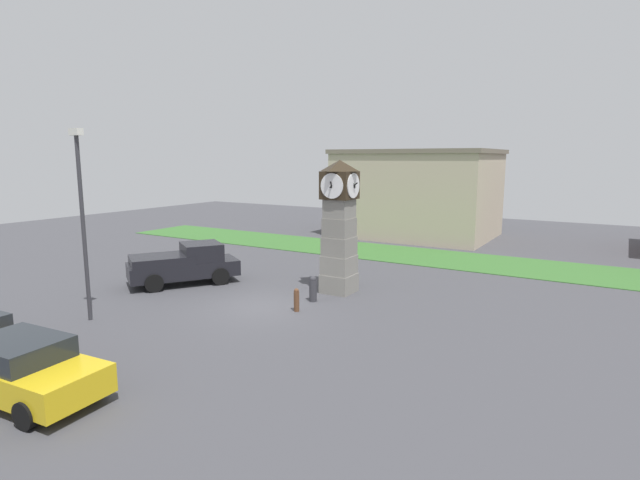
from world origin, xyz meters
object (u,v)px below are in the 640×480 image
(bollard_mid_row, at_px, (297,300))
(pickup_truck, at_px, (184,264))
(clock_tower, at_px, (339,226))
(bollard_near_tower, at_px, (313,288))
(car_by_building, at_px, (25,369))
(street_lamp_near_road, at_px, (82,213))

(bollard_mid_row, height_order, pickup_truck, pickup_truck)
(clock_tower, relative_size, bollard_near_tower, 5.36)
(clock_tower, distance_m, car_by_building, 12.73)
(street_lamp_near_road, bearing_deg, bollard_near_tower, 47.47)
(car_by_building, relative_size, pickup_truck, 0.79)
(bollard_near_tower, distance_m, bollard_mid_row, 1.47)
(bollard_near_tower, xyz_separation_m, car_by_building, (-1.51, -10.65, 0.23))
(bollard_near_tower, relative_size, street_lamp_near_road, 0.16)
(bollard_mid_row, distance_m, car_by_building, 9.35)
(bollard_near_tower, relative_size, pickup_truck, 0.21)
(pickup_truck, bearing_deg, street_lamp_near_road, -79.80)
(clock_tower, relative_size, bollard_mid_row, 6.35)
(bollard_near_tower, bearing_deg, clock_tower, 83.20)
(bollard_mid_row, bearing_deg, bollard_near_tower, 96.65)
(clock_tower, bearing_deg, car_by_building, -97.88)
(bollard_near_tower, xyz_separation_m, street_lamp_near_road, (-5.64, -6.15, 3.34))
(pickup_truck, bearing_deg, car_by_building, -62.92)
(bollard_near_tower, bearing_deg, bollard_mid_row, -83.35)
(bollard_mid_row, xyz_separation_m, street_lamp_near_road, (-5.81, -4.69, 3.43))
(clock_tower, height_order, bollard_mid_row, clock_tower)
(pickup_truck, height_order, street_lamp_near_road, street_lamp_near_road)
(bollard_near_tower, bearing_deg, pickup_truck, -174.63)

